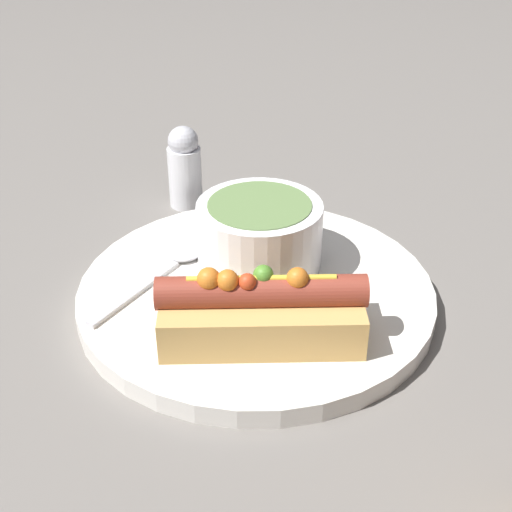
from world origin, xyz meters
The scene contains 6 objects.
ground_plane centered at (0.00, 0.00, 0.00)m, with size 4.00×4.00×0.00m, color slate.
dinner_plate centered at (0.00, 0.00, 0.01)m, with size 0.29×0.29×0.02m.
hot_dog centered at (0.01, -0.07, 0.04)m, with size 0.15×0.08×0.06m.
soup_bowl centered at (0.00, 0.03, 0.05)m, with size 0.11×0.11×0.06m.
spoon centered at (-0.07, 0.03, 0.02)m, with size 0.08×0.14×0.01m.
salt_shaker centered at (-0.09, 0.17, 0.04)m, with size 0.03×0.03×0.09m.
Camera 1 is at (0.04, -0.49, 0.35)m, focal length 50.00 mm.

